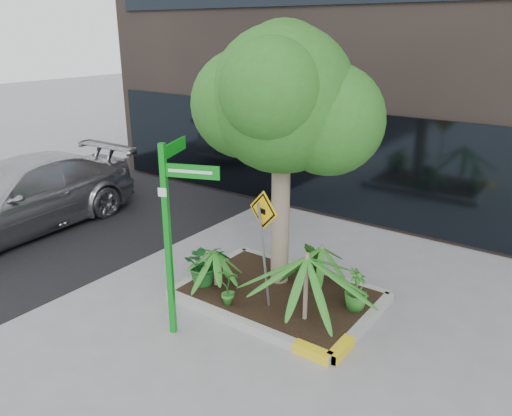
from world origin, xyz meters
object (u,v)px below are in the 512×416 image
Objects in this scene: tree at (283,100)px; parked_car at (19,196)px; cattle_sign at (264,231)px; street_sign_post at (172,220)px.

tree reaches higher than parked_car.
cattle_sign is (0.33, -1.01, -1.88)m from tree.
street_sign_post is (-0.53, -2.12, -1.55)m from tree.
street_sign_post is (5.93, -0.94, 1.04)m from parked_car.
cattle_sign is at bearing 30.77° from street_sign_post.
street_sign_post is 1.44m from cattle_sign.
street_sign_post is at bearing -113.28° from cattle_sign.
parked_car is 6.09m from street_sign_post.
cattle_sign is (0.86, 1.11, -0.34)m from street_sign_post.
tree is at bearing 122.91° from cattle_sign.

